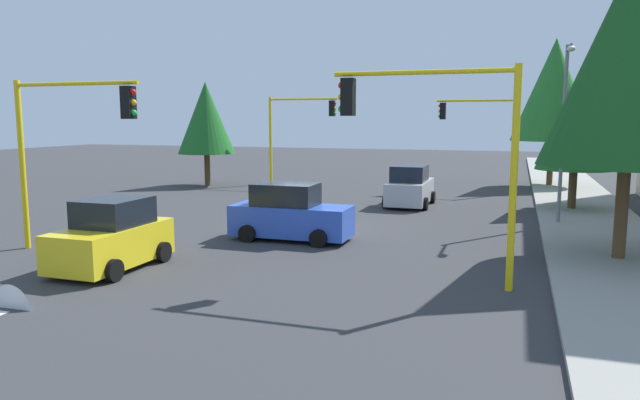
# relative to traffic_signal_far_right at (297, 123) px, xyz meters

# --- Properties ---
(ground_plane) EXTENTS (120.00, 120.00, 0.00)m
(ground_plane) POSITION_rel_traffic_signal_far_right_xyz_m (14.00, 5.68, -3.95)
(ground_plane) COLOR #353538
(sidewalk_kerb) EXTENTS (80.00, 4.00, 0.15)m
(sidewalk_kerb) POSITION_rel_traffic_signal_far_right_xyz_m (9.00, 16.18, -3.87)
(sidewalk_kerb) COLOR gray
(sidewalk_kerb) RESTS_ON ground
(traffic_signal_far_right) EXTENTS (0.36, 4.59, 5.57)m
(traffic_signal_far_right) POSITION_rel_traffic_signal_far_right_xyz_m (0.00, 0.00, 0.00)
(traffic_signal_far_right) COLOR yellow
(traffic_signal_far_right) RESTS_ON ground
(traffic_signal_far_left) EXTENTS (0.36, 4.59, 5.37)m
(traffic_signal_far_left) POSITION_rel_traffic_signal_far_right_xyz_m (0.00, 11.33, -0.13)
(traffic_signal_far_left) COLOR yellow
(traffic_signal_far_left) RESTS_ON ground
(traffic_signal_near_right) EXTENTS (0.36, 4.59, 5.40)m
(traffic_signal_near_right) POSITION_rel_traffic_signal_far_right_xyz_m (20.00, 0.03, -0.11)
(traffic_signal_near_right) COLOR yellow
(traffic_signal_near_right) RESTS_ON ground
(traffic_signal_near_left) EXTENTS (0.36, 4.59, 5.48)m
(traffic_signal_near_left) POSITION_rel_traffic_signal_far_right_xyz_m (20.00, 11.35, -0.06)
(traffic_signal_near_left) COLOR yellow
(traffic_signal_near_left) RESTS_ON ground
(street_lamp_curbside) EXTENTS (2.15, 0.28, 7.00)m
(street_lamp_curbside) POSITION_rel_traffic_signal_far_right_xyz_m (10.39, 14.88, 0.40)
(street_lamp_curbside) COLOR slate
(street_lamp_curbside) RESTS_ON ground
(tree_roadside_mid) EXTENTS (3.39, 3.39, 6.15)m
(tree_roadside_mid) POSITION_rel_traffic_signal_far_right_xyz_m (6.00, 15.68, 0.07)
(tree_roadside_mid) COLOR brown
(tree_roadside_mid) RESTS_ON ground
(tree_roadside_near) EXTENTS (4.89, 4.89, 8.97)m
(tree_roadside_near) POSITION_rel_traffic_signal_far_right_xyz_m (16.00, 16.18, 1.95)
(tree_roadside_near) COLOR brown
(tree_roadside_near) RESTS_ON ground
(tree_opposite_side) EXTENTS (3.57, 3.57, 6.49)m
(tree_opposite_side) POSITION_rel_traffic_signal_far_right_xyz_m (2.00, -5.32, 0.30)
(tree_opposite_side) COLOR brown
(tree_opposite_side) RESTS_ON ground
(tree_roadside_far) EXTENTS (4.92, 4.92, 9.02)m
(tree_roadside_far) POSITION_rel_traffic_signal_far_right_xyz_m (-4.00, 15.18, 1.99)
(tree_roadside_far) COLOR brown
(tree_roadside_far) RESTS_ON ground
(car_blue) EXTENTS (1.95, 4.16, 1.98)m
(car_blue) POSITION_rel_traffic_signal_far_right_xyz_m (16.00, 5.83, -3.05)
(car_blue) COLOR blue
(car_blue) RESTS_ON ground
(car_yellow) EXTENTS (3.63, 2.09, 1.98)m
(car_yellow) POSITION_rel_traffic_signal_far_right_xyz_m (21.28, 2.52, -3.05)
(car_yellow) COLOR yellow
(car_yellow) RESTS_ON ground
(car_silver) EXTENTS (3.93, 2.09, 1.98)m
(car_silver) POSITION_rel_traffic_signal_far_right_xyz_m (6.60, 8.36, -3.05)
(car_silver) COLOR #B2B5BA
(car_silver) RESTS_ON ground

